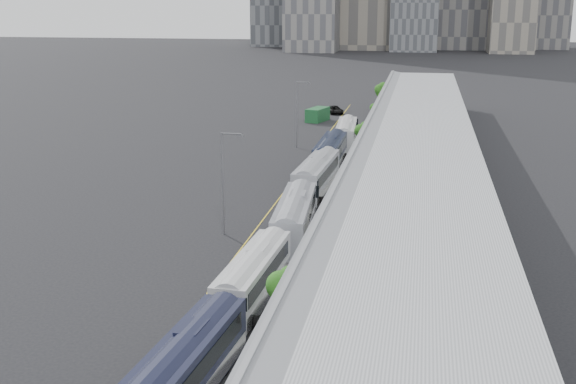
% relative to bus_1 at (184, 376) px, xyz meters
% --- Properties ---
extents(sidewalk, '(10.00, 170.00, 0.12)m').
position_rel_bus_1_xyz_m(sidewalk, '(7.33, 36.27, -1.52)').
color(sidewalk, gray).
rests_on(sidewalk, ground).
extents(lane_line, '(0.12, 160.00, 0.02)m').
position_rel_bus_1_xyz_m(lane_line, '(-3.17, 36.27, -1.57)').
color(lane_line, gold).
rests_on(lane_line, ground).
extents(depot, '(12.45, 160.40, 7.20)m').
position_rel_bus_1_xyz_m(depot, '(11.32, 36.27, 1.94)').
color(depot, gray).
rests_on(depot, ground).
extents(bus_1, '(3.59, 12.95, 3.74)m').
position_rel_bus_1_xyz_m(bus_1, '(0.00, 0.00, 0.00)').
color(bus_1, black).
rests_on(bus_1, ground).
extents(bus_2, '(3.04, 12.47, 3.62)m').
position_rel_bus_1_xyz_m(bus_2, '(0.49, 13.78, -0.05)').
color(bus_2, silver).
rests_on(bus_2, ground).
extents(bus_3, '(3.71, 13.80, 3.99)m').
position_rel_bus_1_xyz_m(bus_3, '(0.98, 27.54, 0.11)').
color(bus_3, gray).
rests_on(bus_3, ground).
extents(bus_4, '(3.43, 13.91, 4.03)m').
position_rel_bus_1_xyz_m(bus_4, '(0.50, 43.94, 0.13)').
color(bus_4, '#999CA3').
rests_on(bus_4, ground).
extents(bus_5, '(3.03, 13.66, 3.99)m').
position_rel_bus_1_xyz_m(bus_5, '(0.38, 56.63, 0.11)').
color(bus_5, '#161D32').
rests_on(bus_5, ground).
extents(bus_6, '(3.45, 13.28, 3.84)m').
position_rel_bus_1_xyz_m(bus_6, '(0.86, 70.89, 0.04)').
color(bus_6, silver).
rests_on(bus_6, ground).
extents(tree_1, '(2.54, 2.54, 4.52)m').
position_rel_bus_1_xyz_m(tree_1, '(3.86, 9.51, 1.66)').
color(tree_1, black).
rests_on(tree_1, ground).
extents(tree_2, '(1.35, 1.35, 3.54)m').
position_rel_bus_1_xyz_m(tree_2, '(4.45, 37.71, 1.24)').
color(tree_2, black).
rests_on(tree_2, ground).
extents(tree_3, '(2.34, 2.34, 4.77)m').
position_rel_bus_1_xyz_m(tree_3, '(3.96, 65.05, 2.00)').
color(tree_3, black).
rests_on(tree_3, ground).
extents(tree_4, '(1.73, 1.73, 4.71)m').
position_rel_bus_1_xyz_m(tree_4, '(4.26, 85.54, 2.22)').
color(tree_4, black).
rests_on(tree_4, ground).
extents(tree_5, '(2.74, 2.74, 5.38)m').
position_rel_bus_1_xyz_m(tree_5, '(3.64, 110.79, 2.42)').
color(tree_5, black).
rests_on(tree_5, ground).
extents(street_lamp_near, '(2.04, 0.22, 9.44)m').
position_rel_bus_1_xyz_m(street_lamp_near, '(-5.53, 28.13, 3.84)').
color(street_lamp_near, '#59595E').
rests_on(street_lamp_near, ground).
extents(street_lamp_far, '(2.04, 0.22, 9.61)m').
position_rel_bus_1_xyz_m(street_lamp_far, '(-6.02, 69.38, 3.93)').
color(street_lamp_far, '#59595E').
rests_on(street_lamp_far, ground).
extents(shipping_container, '(3.90, 5.93, 2.35)m').
position_rel_bus_1_xyz_m(shipping_container, '(-6.75, 94.00, -0.40)').
color(shipping_container, '#164924').
rests_on(shipping_container, ground).
extents(suv, '(4.18, 5.76, 1.46)m').
position_rel_bus_1_xyz_m(suv, '(-4.80, 103.57, -0.85)').
color(suv, black).
rests_on(suv, ground).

